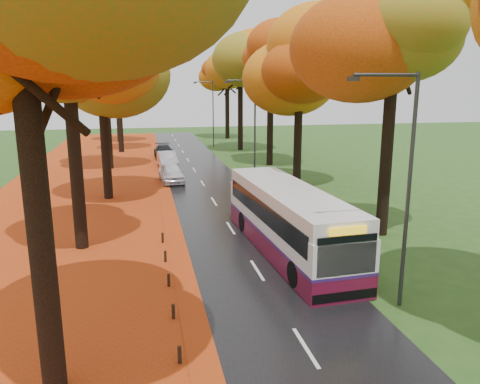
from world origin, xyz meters
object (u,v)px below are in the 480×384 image
object	(u,v)px
car_white	(171,173)
car_silver	(167,160)
streetlamp_near	(403,174)
streetlamp_far	(211,108)
car_dark	(164,151)
bus	(288,218)
streetlamp_mid	(252,122)

from	to	relation	value
car_white	car_silver	bearing A→B (deg)	85.33
streetlamp_near	streetlamp_far	size ratio (longest dim) A/B	1.00
streetlamp_far	car_white	xyz separation A→B (m)	(-6.30, -20.99, -3.94)
car_white	streetlamp_far	bearing A→B (deg)	69.04
streetlamp_near	car_dark	distance (m)	36.55
bus	car_dark	size ratio (longest dim) A/B	2.45
streetlamp_near	bus	bearing A→B (deg)	108.36
car_white	car_dark	distance (m)	12.77
bus	streetlamp_far	bearing A→B (deg)	83.40
bus	car_dark	xyz separation A→B (m)	(-4.30, 29.77, -0.88)
streetlamp_mid	car_dark	distance (m)	15.67
car_silver	car_dark	distance (m)	6.16
bus	car_white	world-z (taller)	bus
streetlamp_mid	streetlamp_near	bearing A→B (deg)	-90.00
bus	car_silver	size ratio (longest dim) A/B	2.52
streetlamp_near	car_silver	size ratio (longest dim) A/B	1.76
streetlamp_mid	bus	bearing A→B (deg)	-97.12
bus	car_silver	xyz separation A→B (m)	(-4.25, 23.61, -0.81)
streetlamp_far	car_silver	bearing A→B (deg)	-113.49
streetlamp_mid	bus	size ratio (longest dim) A/B	0.70
streetlamp_mid	bus	distance (m)	16.41
car_white	streetlamp_near	bearing A→B (deg)	-78.96
car_white	car_dark	world-z (taller)	car_white
streetlamp_far	car_dark	world-z (taller)	streetlamp_far
streetlamp_near	streetlamp_mid	xyz separation A→B (m)	(0.00, 22.00, 0.00)
streetlamp_mid	car_white	xyz separation A→B (m)	(-6.30, 1.01, -3.94)
streetlamp_mid	car_silver	size ratio (longest dim) A/B	1.76
streetlamp_mid	streetlamp_far	size ratio (longest dim) A/B	1.00
streetlamp_far	car_dark	xyz separation A→B (m)	(-6.30, -8.22, -3.99)
car_white	car_silver	xyz separation A→B (m)	(0.05, 6.61, 0.01)
streetlamp_near	car_dark	bearing A→B (deg)	99.98
car_white	bus	bearing A→B (deg)	-80.06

